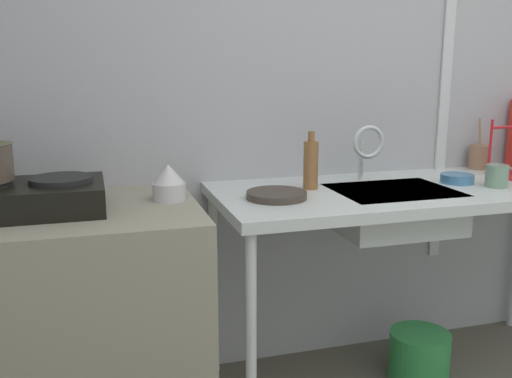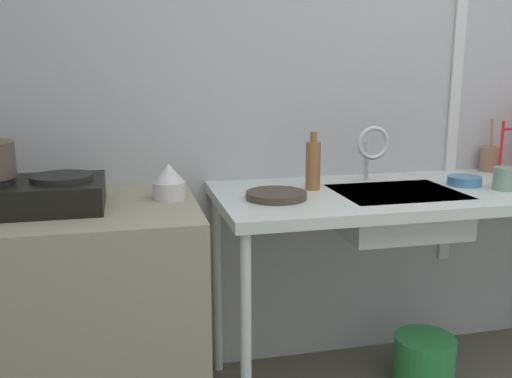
{
  "view_description": "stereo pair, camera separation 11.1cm",
  "coord_description": "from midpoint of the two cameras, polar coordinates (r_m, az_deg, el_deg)",
  "views": [
    {
      "loc": [
        -1.1,
        -0.5,
        1.3
      ],
      "look_at": [
        -0.53,
        1.4,
        0.86
      ],
      "focal_mm": 39.39,
      "sensor_mm": 36.0,
      "label": 1
    },
    {
      "loc": [
        -0.99,
        -0.53,
        1.3
      ],
      "look_at": [
        -0.53,
        1.4,
        0.86
      ],
      "focal_mm": 39.39,
      "sensor_mm": 36.0,
      "label": 2
    }
  ],
  "objects": [
    {
      "name": "bottle_by_sink",
      "position": [
        2.16,
        4.12,
        2.52
      ],
      "size": [
        0.06,
        0.06,
        0.22
      ],
      "color": "brown",
      "rests_on": "counter_sink"
    },
    {
      "name": "counter_concrete",
      "position": [
        2.12,
        -22.21,
        -13.14
      ],
      "size": [
        1.08,
        0.65,
        0.83
      ],
      "primitive_type": "cube",
      "color": "gray",
      "rests_on": "ground"
    },
    {
      "name": "bucket_on_floor",
      "position": [
        2.54,
        15.0,
        -16.09
      ],
      "size": [
        0.25,
        0.25,
        0.21
      ],
      "primitive_type": "cylinder",
      "color": "#2F8E45",
      "rests_on": "ground"
    },
    {
      "name": "utensil_jar",
      "position": [
        2.77,
        20.61,
        3.09
      ],
      "size": [
        0.09,
        0.09,
        0.23
      ],
      "color": "#8E684E",
      "rests_on": "counter_sink"
    },
    {
      "name": "faucet",
      "position": [
        2.31,
        9.89,
        4.41
      ],
      "size": [
        0.14,
        0.08,
        0.23
      ],
      "color": "silver",
      "rests_on": "counter_sink"
    },
    {
      "name": "frying_pan",
      "position": [
        2.01,
        0.53,
        -0.62
      ],
      "size": [
        0.22,
        0.22,
        0.03
      ],
      "primitive_type": "cylinder",
      "color": "#3C332B",
      "rests_on": "counter_sink"
    },
    {
      "name": "percolator",
      "position": [
        2.01,
        -10.42,
        0.63
      ],
      "size": [
        0.12,
        0.12,
        0.13
      ],
      "color": "silver",
      "rests_on": "counter_concrete"
    },
    {
      "name": "wall_metal_strip",
      "position": [
        2.69,
        17.96,
        16.23
      ],
      "size": [
        0.05,
        0.01,
        2.19
      ],
      "primitive_type": "cube",
      "color": "silver"
    },
    {
      "name": "cup_by_rack",
      "position": [
        2.37,
        22.05,
        1.23
      ],
      "size": [
        0.09,
        0.09,
        0.09
      ],
      "primitive_type": "cylinder",
      "color": "gray",
      "rests_on": "counter_sink"
    },
    {
      "name": "stove",
      "position": [
        1.98,
        -24.19,
        -0.78
      ],
      "size": [
        0.51,
        0.33,
        0.11
      ],
      "color": "black",
      "rests_on": "counter_concrete"
    },
    {
      "name": "counter_sink",
      "position": [
        2.31,
        14.77,
        -1.1
      ],
      "size": [
        1.62,
        0.65,
        0.83
      ],
      "color": "silver",
      "rests_on": "ground"
    },
    {
      "name": "wall_back",
      "position": [
        2.52,
        8.26,
        13.87
      ],
      "size": [
        4.62,
        0.1,
        2.74
      ],
      "primitive_type": "cube",
      "color": "#A8A8AE",
      "rests_on": "ground"
    },
    {
      "name": "small_bowl_on_drainboard",
      "position": [
        2.4,
        18.51,
        1.01
      ],
      "size": [
        0.13,
        0.13,
        0.04
      ],
      "primitive_type": "cylinder",
      "color": "teal",
      "rests_on": "counter_sink"
    },
    {
      "name": "sink_basin",
      "position": [
        2.22,
        12.3,
        -2.06
      ],
      "size": [
        0.46,
        0.37,
        0.16
      ],
      "primitive_type": "cube",
      "color": "silver",
      "rests_on": "counter_sink"
    }
  ]
}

